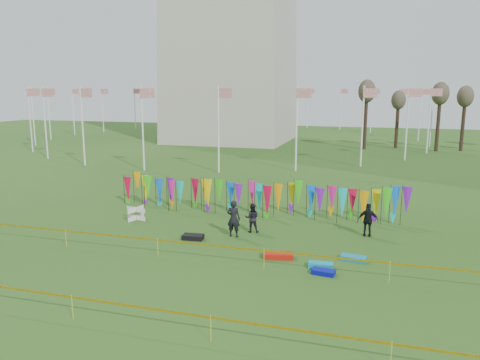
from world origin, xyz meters
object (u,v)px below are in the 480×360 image
(kite_bag_turquoise, at_px, (321,265))
(kite_bag_black, at_px, (193,237))
(person_mid, at_px, (252,218))
(kite_bag_red, at_px, (278,255))
(person_left, at_px, (234,219))
(kite_bag_blue, at_px, (323,272))
(box_kite, at_px, (136,214))
(kite_bag_teal, at_px, (353,258))
(person_right, at_px, (368,220))

(kite_bag_turquoise, relative_size, kite_bag_black, 0.99)
(person_mid, bearing_deg, kite_bag_red, 109.13)
(person_left, bearing_deg, kite_bag_blue, 143.94)
(box_kite, xyz_separation_m, kite_bag_teal, (12.78, -3.16, -0.29))
(kite_bag_blue, distance_m, kite_bag_red, 2.61)
(person_left, distance_m, person_right, 7.07)
(kite_bag_blue, bearing_deg, kite_bag_black, 158.55)
(box_kite, distance_m, kite_bag_blue, 12.77)
(person_mid, distance_m, kite_bag_red, 4.19)
(person_mid, relative_size, kite_bag_black, 1.49)
(kite_bag_blue, bearing_deg, kite_bag_turquoise, 105.92)
(kite_bag_turquoise, bearing_deg, kite_bag_teal, 44.83)
(person_mid, relative_size, kite_bag_blue, 1.67)
(kite_bag_black, bearing_deg, kite_bag_turquoise, -16.76)
(person_right, height_order, kite_bag_turquoise, person_right)
(person_left, xyz_separation_m, kite_bag_red, (2.93, -2.46, -0.86))
(person_right, bearing_deg, box_kite, 1.91)
(person_left, distance_m, kite_bag_teal, 6.58)
(person_left, height_order, kite_bag_black, person_left)
(kite_bag_blue, distance_m, kite_bag_teal, 2.30)
(person_left, bearing_deg, box_kite, -11.48)
(kite_bag_red, bearing_deg, kite_bag_turquoise, -17.55)
(person_left, height_order, kite_bag_blue, person_left)
(person_right, relative_size, kite_bag_black, 1.67)
(person_mid, bearing_deg, kite_bag_turquoise, 122.54)
(kite_bag_blue, relative_size, kite_bag_black, 0.89)
(person_right, height_order, kite_bag_red, person_right)
(person_right, relative_size, kite_bag_turquoise, 1.69)
(person_right, relative_size, kite_bag_red, 1.33)
(kite_bag_blue, xyz_separation_m, kite_bag_teal, (1.11, 2.01, 0.01))
(person_mid, xyz_separation_m, person_right, (6.05, 1.00, 0.10))
(person_right, height_order, kite_bag_teal, person_right)
(person_mid, height_order, kite_bag_teal, person_mid)
(person_left, relative_size, kite_bag_turquoise, 1.87)
(person_right, relative_size, kite_bag_blue, 1.88)
(person_right, xyz_separation_m, kite_bag_blue, (-1.61, -5.85, -0.79))
(person_left, xyz_separation_m, person_right, (6.77, 2.04, -0.09))
(box_kite, distance_m, person_right, 13.31)
(kite_bag_blue, bearing_deg, person_right, 74.58)
(kite_bag_blue, height_order, kite_bag_teal, kite_bag_teal)
(person_mid, relative_size, kite_bag_red, 1.18)
(person_right, bearing_deg, person_left, 15.79)
(person_left, relative_size, kite_bag_teal, 1.77)
(kite_bag_turquoise, relative_size, kite_bag_teal, 0.95)
(person_right, xyz_separation_m, kite_bag_red, (-3.84, -4.50, -0.77))
(person_right, distance_m, kite_bag_blue, 6.12)
(kite_bag_black, bearing_deg, kite_bag_red, -16.43)
(kite_bag_teal, bearing_deg, person_right, 82.59)
(person_right, distance_m, kite_bag_turquoise, 5.51)
(person_left, distance_m, person_mid, 1.28)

